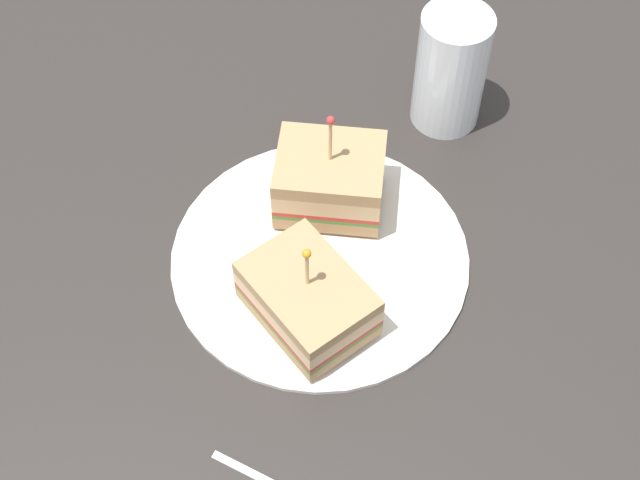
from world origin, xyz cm
name	(u,v)px	position (x,y,z in cm)	size (l,w,h in cm)	color
ground_plane	(320,266)	(0.00, 0.00, -1.00)	(106.76, 106.76, 2.00)	#2D2826
plate	(320,256)	(0.00, 0.00, 0.42)	(25.25, 25.25, 0.84)	silver
sandwich_half_front	(308,299)	(-5.35, -2.61, 3.19)	(9.79, 11.70, 8.97)	tan
sandwich_half_back	(330,179)	(5.21, 2.67, 3.62)	(10.85, 11.50, 10.53)	tan
drink_glass	(453,77)	(20.36, -0.38, 5.17)	(6.45, 6.45, 11.84)	silver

